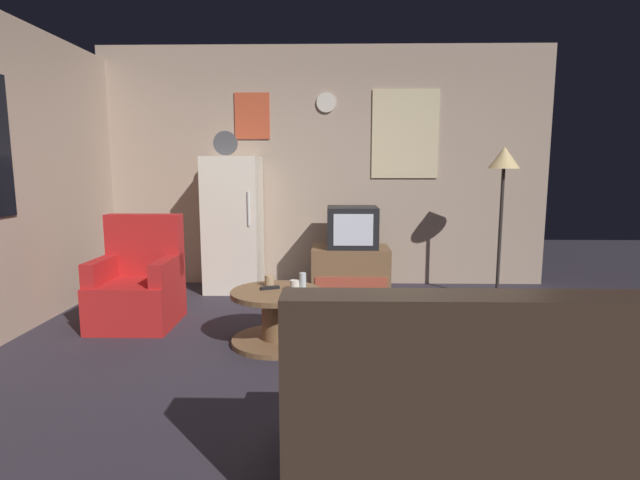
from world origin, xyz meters
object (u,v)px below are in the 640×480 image
(crt_tv, at_px, (352,227))
(mug_ceramic_white, at_px, (295,286))
(coffee_table, at_px, (277,317))
(fridge, at_px, (234,224))
(tv_stand, at_px, (350,270))
(mug_ceramic_tan, at_px, (269,281))
(armchair, at_px, (138,286))
(standing_lamp, at_px, (504,170))
(couch, at_px, (483,417))
(wine_glass, at_px, (303,282))
(remote_control, at_px, (270,288))

(crt_tv, distance_m, mug_ceramic_white, 1.69)
(coffee_table, bearing_deg, fridge, 111.13)
(mug_ceramic_white, bearing_deg, tv_stand, 72.63)
(mug_ceramic_tan, xyz_separation_m, armchair, (-1.21, 0.34, -0.14))
(coffee_table, bearing_deg, crt_tv, 67.09)
(standing_lamp, relative_size, couch, 0.94)
(couch, bearing_deg, crt_tv, 97.36)
(tv_stand, height_order, crt_tv, crt_tv)
(armchair, bearing_deg, fridge, 63.40)
(fridge, xyz_separation_m, mug_ceramic_white, (0.81, -1.75, -0.28))
(tv_stand, distance_m, coffee_table, 1.69)
(wine_glass, bearing_deg, remote_control, 163.18)
(coffee_table, xyz_separation_m, armchair, (-1.29, 0.49, 0.12))
(tv_stand, bearing_deg, coffee_table, -112.36)
(standing_lamp, relative_size, mug_ceramic_white, 17.67)
(mug_ceramic_tan, height_order, couch, couch)
(tv_stand, xyz_separation_m, mug_ceramic_white, (-0.50, -1.58, 0.21))
(remote_control, bearing_deg, wine_glass, -39.16)
(remote_control, bearing_deg, fridge, 87.61)
(wine_glass, distance_m, mug_ceramic_tan, 0.33)
(fridge, height_order, crt_tv, fridge)
(tv_stand, distance_m, standing_lamp, 1.90)
(standing_lamp, distance_m, remote_control, 2.73)
(tv_stand, bearing_deg, mug_ceramic_white, -107.37)
(coffee_table, height_order, remote_control, remote_control)
(fridge, bearing_deg, mug_ceramic_white, -65.10)
(standing_lamp, xyz_separation_m, remote_control, (-2.23, -1.28, -0.92))
(armchair, bearing_deg, remote_control, -19.71)
(remote_control, bearing_deg, tv_stand, 42.84)
(wine_glass, relative_size, mug_ceramic_white, 1.67)
(standing_lamp, bearing_deg, coffee_table, -148.57)
(fridge, distance_m, crt_tv, 1.34)
(armchair, bearing_deg, crt_tv, 28.85)
(fridge, xyz_separation_m, armchair, (-0.62, -1.24, -0.42))
(wine_glass, bearing_deg, standing_lamp, 34.70)
(remote_control, bearing_deg, coffee_table, -61.82)
(mug_ceramic_white, bearing_deg, remote_control, 160.21)
(mug_ceramic_tan, bearing_deg, tv_stand, 63.18)
(wine_glass, relative_size, mug_ceramic_tan, 1.67)
(remote_control, distance_m, armchair, 1.31)
(mug_ceramic_white, height_order, remote_control, mug_ceramic_white)
(mug_ceramic_tan, height_order, remote_control, mug_ceramic_tan)
(coffee_table, bearing_deg, mug_ceramic_white, -9.98)
(standing_lamp, bearing_deg, mug_ceramic_tan, -152.22)
(crt_tv, bearing_deg, remote_control, -115.37)
(fridge, relative_size, remote_control, 11.80)
(fridge, distance_m, standing_lamp, 2.93)
(tv_stand, bearing_deg, mug_ceramic_tan, -116.82)
(coffee_table, bearing_deg, armchair, 159.23)
(tv_stand, bearing_deg, armchair, -150.91)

